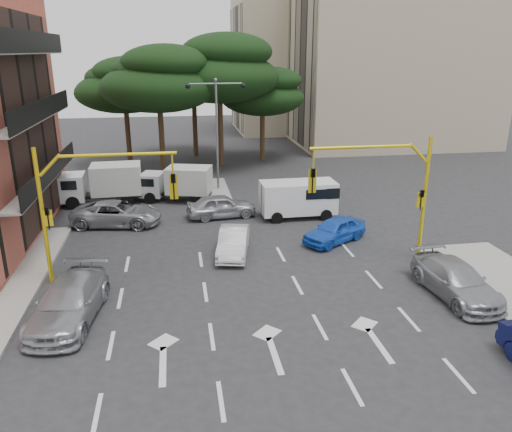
{
  "coord_description": "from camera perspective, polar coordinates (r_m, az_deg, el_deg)",
  "views": [
    {
      "loc": [
        -2.93,
        -19.1,
        9.73
      ],
      "look_at": [
        0.99,
        4.96,
        1.6
      ],
      "focal_mm": 35.0,
      "sensor_mm": 36.0,
      "label": 1
    }
  ],
  "objects": [
    {
      "name": "ground",
      "position": [
        21.63,
        -0.47,
        -8.28
      ],
      "size": [
        120.0,
        120.0,
        0.0
      ],
      "primitive_type": "plane",
      "color": "#28282B",
      "rests_on": "ground"
    },
    {
      "name": "median_strip",
      "position": [
        36.52,
        -4.32,
        3.06
      ],
      "size": [
        1.4,
        6.0,
        0.15
      ],
      "primitive_type": "cube",
      "color": "gray",
      "rests_on": "ground"
    },
    {
      "name": "apartment_beige_near",
      "position": [
        55.99,
        15.6,
        17.42
      ],
      "size": [
        20.2,
        12.15,
        18.7
      ],
      "color": "#BCAC8D",
      "rests_on": "ground"
    },
    {
      "name": "apartment_beige_far",
      "position": [
        65.08,
        5.1,
        17.16
      ],
      "size": [
        16.2,
        12.15,
        16.7
      ],
      "color": "#BCAC8D",
      "rests_on": "ground"
    },
    {
      "name": "pine_left_near",
      "position": [
        41.12,
        -11.04,
        15.16
      ],
      "size": [
        9.15,
        9.15,
        10.23
      ],
      "color": "#382616",
      "rests_on": "ground"
    },
    {
      "name": "pine_center",
      "position": [
        43.26,
        -4.13,
        16.51
      ],
      "size": [
        9.98,
        9.98,
        11.16
      ],
      "color": "#382616",
      "rests_on": "ground"
    },
    {
      "name": "pine_left_far",
      "position": [
        45.32,
        -14.78,
        14.3
      ],
      "size": [
        8.32,
        8.32,
        9.3
      ],
      "color": "#382616",
      "rests_on": "ground"
    },
    {
      "name": "pine_right",
      "position": [
        45.89,
        0.82,
        14.06
      ],
      "size": [
        7.49,
        7.49,
        8.37
      ],
      "color": "#382616",
      "rests_on": "ground"
    },
    {
      "name": "pine_back",
      "position": [
        48.14,
        -7.15,
        15.78
      ],
      "size": [
        9.15,
        9.15,
        10.23
      ],
      "color": "#382616",
      "rests_on": "ground"
    },
    {
      "name": "signal_mast_right",
      "position": [
        23.95,
        15.08,
        3.68
      ],
      "size": [
        5.79,
        0.37,
        6.0
      ],
      "color": "yellow",
      "rests_on": "ground"
    },
    {
      "name": "signal_mast_left",
      "position": [
        22.22,
        -18.95,
        2.18
      ],
      "size": [
        5.79,
        0.37,
        6.0
      ],
      "color": "yellow",
      "rests_on": "ground"
    },
    {
      "name": "street_lamp_center",
      "position": [
        35.48,
        -4.53,
        11.43
      ],
      "size": [
        4.16,
        0.36,
        7.77
      ],
      "color": "slate",
      "rests_on": "median_strip"
    },
    {
      "name": "car_white_hatch",
      "position": [
        24.88,
        -2.6,
        -2.97
      ],
      "size": [
        2.14,
        4.15,
        1.3
      ],
      "primitive_type": "imported",
      "rotation": [
        0.0,
        0.0,
        -0.2
      ],
      "color": "silver",
      "rests_on": "ground"
    },
    {
      "name": "car_blue_compact",
      "position": [
        26.76,
        8.97,
        -1.6
      ],
      "size": [
        4.09,
        3.37,
        1.31
      ],
      "primitive_type": "imported",
      "rotation": [
        0.0,
        0.0,
        -1.01
      ],
      "color": "blue",
      "rests_on": "ground"
    },
    {
      "name": "car_silver_wagon",
      "position": [
        20.25,
        -20.59,
        -9.15
      ],
      "size": [
        2.78,
        5.42,
        1.5
      ],
      "primitive_type": "imported",
      "rotation": [
        0.0,
        0.0,
        -0.13
      ],
      "color": "#95989D",
      "rests_on": "ground"
    },
    {
      "name": "car_silver_cross_a",
      "position": [
        30.06,
        -15.63,
        0.28
      ],
      "size": [
        5.4,
        3.15,
        1.41
      ],
      "primitive_type": "imported",
      "rotation": [
        0.0,
        0.0,
        1.4
      ],
      "color": "#9EA1A6",
      "rests_on": "ground"
    },
    {
      "name": "car_silver_cross_b",
      "position": [
        30.41,
        -3.97,
        1.16
      ],
      "size": [
        4.36,
        2.15,
        1.43
      ],
      "primitive_type": "imported",
      "rotation": [
        0.0,
        0.0,
        1.68
      ],
      "color": "#AAADB3",
      "rests_on": "ground"
    },
    {
      "name": "car_silver_parked",
      "position": [
        22.31,
        21.88,
        -6.85
      ],
      "size": [
        2.29,
        4.95,
        1.4
      ],
      "primitive_type": "imported",
      "rotation": [
        0.0,
        0.0,
        0.07
      ],
      "color": "#95979C",
      "rests_on": "ground"
    },
    {
      "name": "van_white",
      "position": [
        30.37,
        4.82,
        1.93
      ],
      "size": [
        4.52,
        2.08,
        2.25
      ],
      "primitive_type": null,
      "rotation": [
        0.0,
        0.0,
        -1.56
      ],
      "color": "white",
      "rests_on": "ground"
    },
    {
      "name": "box_truck_a",
      "position": [
        34.5,
        -17.2,
        3.48
      ],
      "size": [
        5.39,
        2.45,
        2.61
      ],
      "primitive_type": null,
      "rotation": [
        0.0,
        0.0,
        1.61
      ],
      "color": "silver",
      "rests_on": "ground"
    },
    {
      "name": "box_truck_b",
      "position": [
        34.04,
        -9.06,
        3.65
      ],
      "size": [
        5.12,
        3.19,
        2.34
      ],
      "primitive_type": null,
      "rotation": [
        0.0,
        0.0,
        1.3
      ],
      "color": "silver",
      "rests_on": "ground"
    }
  ]
}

